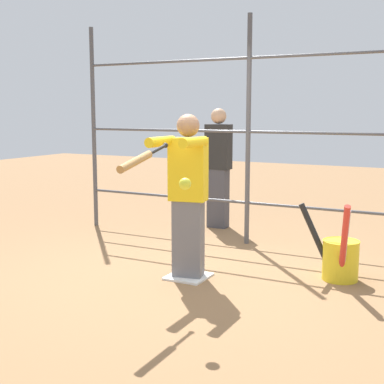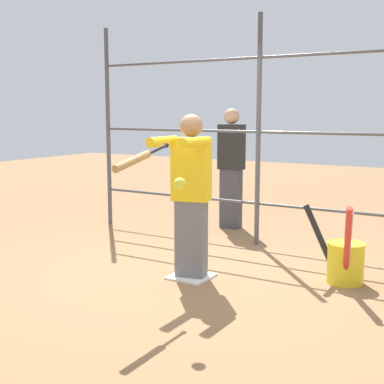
% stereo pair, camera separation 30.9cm
% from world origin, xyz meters
% --- Properties ---
extents(ground_plane, '(24.00, 24.00, 0.00)m').
position_xyz_m(ground_plane, '(0.00, 0.00, 0.00)').
color(ground_plane, olive).
extents(home_plate, '(0.40, 0.40, 0.02)m').
position_xyz_m(home_plate, '(0.00, 0.00, 0.01)').
color(home_plate, white).
rests_on(home_plate, ground).
extents(fence_backstop, '(4.85, 0.06, 2.85)m').
position_xyz_m(fence_backstop, '(0.00, -1.60, 1.42)').
color(fence_backstop, '#4C4C51').
rests_on(fence_backstop, ground).
extents(batter, '(0.42, 0.61, 1.65)m').
position_xyz_m(batter, '(0.00, 0.02, 0.89)').
color(batter, slate).
rests_on(batter, ground).
extents(baseball_bat_swinging, '(0.13, 0.86, 0.20)m').
position_xyz_m(baseball_bat_swinging, '(-0.04, 0.95, 1.29)').
color(baseball_bat_swinging, black).
extents(softball_in_flight, '(0.10, 0.10, 0.10)m').
position_xyz_m(softball_in_flight, '(-0.50, 1.00, 1.12)').
color(softball_in_flight, yellow).
extents(bat_bucket, '(0.62, 0.67, 0.85)m').
position_xyz_m(bat_bucket, '(-1.39, -0.61, 0.24)').
color(bat_bucket, yellow).
rests_on(bat_bucket, ground).
extents(bystander_behind_fence, '(0.36, 0.22, 1.72)m').
position_xyz_m(bystander_behind_fence, '(0.73, -2.31, 0.90)').
color(bystander_behind_fence, '#3F3F47').
rests_on(bystander_behind_fence, ground).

